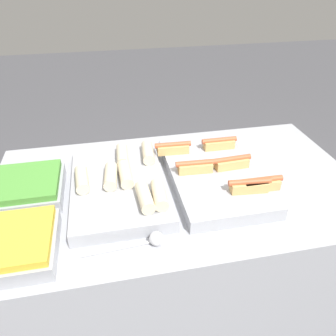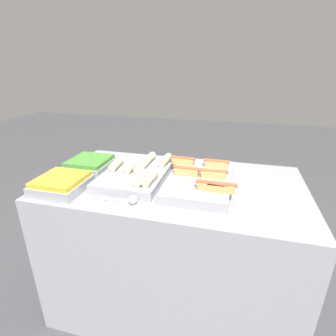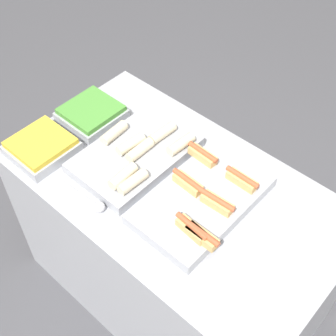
{
  "view_description": "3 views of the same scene",
  "coord_description": "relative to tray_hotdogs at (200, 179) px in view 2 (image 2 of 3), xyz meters",
  "views": [
    {
      "loc": [
        -0.25,
        -1.01,
        1.64
      ],
      "look_at": [
        -0.04,
        0.0,
        0.97
      ],
      "focal_mm": 35.0,
      "sensor_mm": 36.0,
      "label": 1
    },
    {
      "loc": [
        0.3,
        -1.31,
        1.52
      ],
      "look_at": [
        -0.04,
        0.0,
        0.97
      ],
      "focal_mm": 28.0,
      "sensor_mm": 36.0,
      "label": 2
    },
    {
      "loc": [
        0.8,
        -0.93,
        2.38
      ],
      "look_at": [
        -0.04,
        0.0,
        0.97
      ],
      "focal_mm": 50.0,
      "sensor_mm": 36.0,
      "label": 3
    }
  ],
  "objects": [
    {
      "name": "tray_side_back",
      "position": [
        -0.7,
        0.04,
        0.0
      ],
      "size": [
        0.25,
        0.26,
        0.07
      ],
      "color": "#A8AAB2",
      "rests_on": "counter"
    },
    {
      "name": "serving_spoon_near",
      "position": [
        -0.3,
        -0.29,
        -0.01
      ],
      "size": [
        0.25,
        0.05,
        0.05
      ],
      "color": "silver",
      "rests_on": "counter"
    },
    {
      "name": "tray_hotdogs",
      "position": [
        0.0,
        0.0,
        0.0
      ],
      "size": [
        0.4,
        0.56,
        0.1
      ],
      "color": "#A8AAB2",
      "rests_on": "counter"
    },
    {
      "name": "tray_side_front",
      "position": [
        -0.7,
        -0.25,
        0.0
      ],
      "size": [
        0.25,
        0.26,
        0.07
      ],
      "color": "#A8AAB2",
      "rests_on": "counter"
    },
    {
      "name": "counter",
      "position": [
        -0.14,
        -0.0,
        -0.48
      ],
      "size": [
        1.43,
        0.82,
        0.89
      ],
      "color": "#A8AAB2",
      "rests_on": "ground_plane"
    },
    {
      "name": "tray_wraps",
      "position": [
        -0.37,
        -0.0,
        0.0
      ],
      "size": [
        0.34,
        0.53,
        0.1
      ],
      "color": "#A8AAB2",
      "rests_on": "counter"
    },
    {
      "name": "ground_plane",
      "position": [
        -0.14,
        -0.0,
        -0.92
      ],
      "size": [
        12.0,
        12.0,
        0.0
      ],
      "primitive_type": "plane",
      "color": "#4C4C51"
    }
  ]
}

